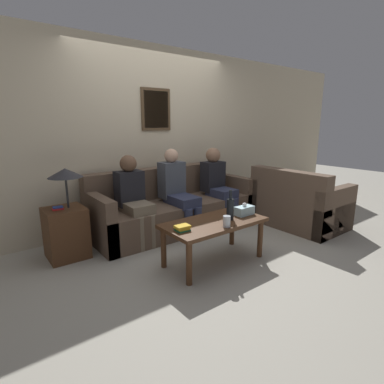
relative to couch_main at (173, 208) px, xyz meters
The scene contains 13 objects.
ground_plane 0.60m from the couch_main, 90.00° to the right, with size 16.00×16.00×0.00m, color #ADA899.
wall_back 1.10m from the couch_main, 90.00° to the left, with size 9.00×0.08×2.60m.
couch_main is the anchor object (origin of this frame).
couch_side 1.86m from the couch_main, 34.46° to the right, with size 0.87×1.22×0.87m.
coffee_table 1.23m from the couch_main, 102.67° to the right, with size 1.14×0.57×0.48m.
side_table_with_lamp 1.52m from the couch_main, behind, with size 0.45×0.42×1.03m.
wine_bottle 1.30m from the couch_main, 94.31° to the right, with size 0.08×0.08×0.33m.
drinking_glass 1.46m from the couch_main, 101.52° to the right, with size 0.08×0.08×0.11m.
book_stack 1.44m from the couch_main, 120.20° to the right, with size 0.15×0.12×0.06m.
tissue_box 1.27m from the couch_main, 82.78° to the right, with size 0.23×0.12×0.14m.
person_left 0.78m from the couch_main, 168.20° to the right, with size 0.34×0.57×1.12m.
person_middle 0.36m from the couch_main, 101.93° to the right, with size 0.34×0.66×1.16m.
person_right 0.79m from the couch_main, 14.05° to the right, with size 0.34×0.59×1.14m.
Camera 1 is at (-2.33, -2.98, 1.52)m, focal length 28.00 mm.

